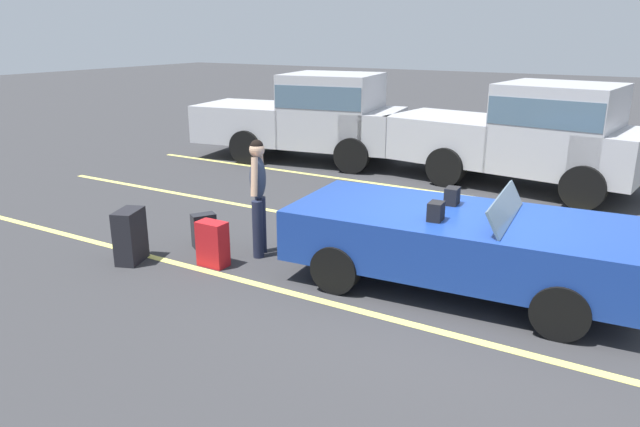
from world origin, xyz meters
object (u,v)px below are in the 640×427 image
Objects in this scene: convertible_car at (476,244)px; suitcase_large_black at (130,236)px; parked_pickup_truck_near at (532,133)px; suitcase_small_carryon at (204,230)px; suitcase_medium_bright at (213,244)px; parked_pickup_truck_far at (313,115)px; traveler_person at (258,191)px.

convertible_car is 5.75× the size of suitcase_large_black.
convertible_car is at bearing -77.16° from parked_pickup_truck_near.
suitcase_large_black is at bearing -83.77° from suitcase_small_carryon.
suitcase_medium_bright reaches higher than suitcase_small_carryon.
suitcase_medium_bright is 0.79m from suitcase_small_carryon.
suitcase_large_black is 7.11m from parked_pickup_truck_far.
suitcase_small_carryon is at bearing -82.28° from parked_pickup_truck_far.
convertible_car is 6.86× the size of suitcase_medium_bright.
convertible_car is 5.49m from parked_pickup_truck_near.
parked_pickup_truck_near is (2.43, 5.81, 0.18)m from traveler_person.
suitcase_small_carryon is 0.10× the size of parked_pickup_truck_far.
parked_pickup_truck_far is at bearing 131.60° from convertible_car.
suitcase_large_black is 1.85m from traveler_person.
convertible_car is 8.51× the size of suitcase_small_carryon.
suitcase_medium_bright is 0.38× the size of traveler_person.
convertible_car is 3.00m from traveler_person.
suitcase_medium_bright is (-3.25, -1.03, -0.28)m from convertible_car.
suitcase_large_black is 0.14× the size of parked_pickup_truck_near.
parked_pickup_truck_near is (-0.53, 5.44, 0.52)m from convertible_car.
suitcase_medium_bright is at bearing -177.06° from suitcase_large_black.
convertible_car is 4.57m from suitcase_large_black.
suitcase_large_black reaches higher than suitcase_small_carryon.
convertible_car is 7.84m from parked_pickup_truck_far.
parked_pickup_truck_far reaches higher than suitcase_small_carryon.
suitcase_large_black is at bearing -111.36° from parked_pickup_truck_near.
convertible_car is 3.42m from suitcase_medium_bright.
suitcase_medium_bright is 0.95m from traveler_person.
convertible_car is 0.82× the size of parked_pickup_truck_near.
parked_pickup_truck_near reaches higher than suitcase_medium_bright.
suitcase_medium_bright is 6.95m from parked_pickup_truck_far.
suitcase_small_carryon is at bearing 165.80° from traveler_person.
traveler_person is (0.30, 0.65, 0.62)m from suitcase_medium_bright.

